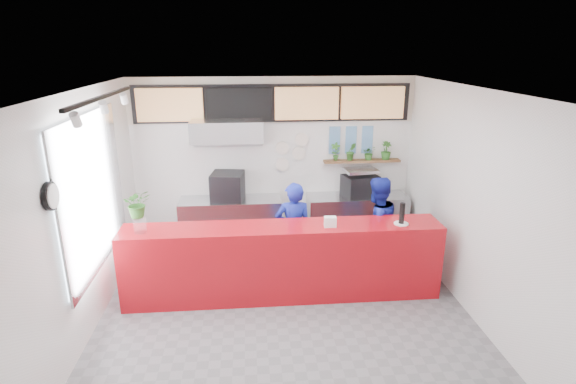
% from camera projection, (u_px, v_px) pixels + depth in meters
% --- Properties ---
extents(floor, '(5.00, 5.00, 0.00)m').
position_uv_depth(floor, '(285.00, 310.00, 6.23)').
color(floor, slate).
rests_on(floor, ground).
extents(ceiling, '(5.00, 5.00, 0.00)m').
position_uv_depth(ceiling, '(285.00, 90.00, 5.30)').
color(ceiling, silver).
extents(wall_back, '(5.00, 0.00, 5.00)m').
position_uv_depth(wall_back, '(274.00, 161.00, 8.13)').
color(wall_back, white).
rests_on(wall_back, ground).
extents(wall_left, '(0.00, 5.00, 5.00)m').
position_uv_depth(wall_left, '(84.00, 215.00, 5.56)').
color(wall_left, white).
rests_on(wall_left, ground).
extents(wall_right, '(0.00, 5.00, 5.00)m').
position_uv_depth(wall_right, '(472.00, 203.00, 5.97)').
color(wall_right, white).
rests_on(wall_right, ground).
extents(service_counter, '(4.50, 0.60, 1.10)m').
position_uv_depth(service_counter, '(283.00, 261.00, 6.44)').
color(service_counter, '#A90C14').
rests_on(service_counter, ground).
extents(cream_band, '(5.00, 0.02, 0.80)m').
position_uv_depth(cream_band, '(273.00, 100.00, 7.78)').
color(cream_band, beige).
rests_on(cream_band, wall_back).
extents(prep_bench, '(1.80, 0.60, 0.90)m').
position_uv_depth(prep_bench, '(231.00, 223.00, 8.11)').
color(prep_bench, '#B2B5BA').
rests_on(prep_bench, ground).
extents(panini_oven, '(0.61, 0.61, 0.49)m').
position_uv_depth(panini_oven, '(228.00, 186.00, 7.89)').
color(panini_oven, black).
rests_on(panini_oven, prep_bench).
extents(extraction_hood, '(1.20, 0.70, 0.35)m').
position_uv_depth(extraction_hood, '(227.00, 130.00, 7.53)').
color(extraction_hood, '#B2B5BA').
rests_on(extraction_hood, ceiling).
extents(hood_lip, '(1.20, 0.69, 0.31)m').
position_uv_depth(hood_lip, '(228.00, 142.00, 7.59)').
color(hood_lip, '#B2B5BA').
rests_on(hood_lip, ceiling).
extents(right_bench, '(1.80, 0.60, 0.90)m').
position_uv_depth(right_bench, '(356.00, 219.00, 8.30)').
color(right_bench, '#B2B5BA').
rests_on(right_bench, ground).
extents(espresso_machine, '(0.69, 0.57, 0.38)m').
position_uv_depth(espresso_machine, '(360.00, 186.00, 8.10)').
color(espresso_machine, black).
rests_on(espresso_machine, right_bench).
extents(espresso_tray, '(0.62, 0.47, 0.05)m').
position_uv_depth(espresso_tray, '(361.00, 170.00, 8.01)').
color(espresso_tray, silver).
rests_on(espresso_tray, espresso_machine).
extents(herb_shelf, '(1.40, 0.18, 0.04)m').
position_uv_depth(herb_shelf, '(362.00, 161.00, 8.17)').
color(herb_shelf, brown).
rests_on(herb_shelf, wall_back).
extents(menu_board_far_left, '(1.10, 0.10, 0.55)m').
position_uv_depth(menu_board_far_left, '(170.00, 105.00, 7.55)').
color(menu_board_far_left, tan).
rests_on(menu_board_far_left, wall_back).
extents(menu_board_mid_left, '(1.10, 0.10, 0.55)m').
position_uv_depth(menu_board_mid_left, '(239.00, 104.00, 7.64)').
color(menu_board_mid_left, black).
rests_on(menu_board_mid_left, wall_back).
extents(menu_board_mid_right, '(1.10, 0.10, 0.55)m').
position_uv_depth(menu_board_mid_right, '(307.00, 103.00, 7.74)').
color(menu_board_mid_right, tan).
rests_on(menu_board_mid_right, wall_back).
extents(menu_board_far_right, '(1.10, 0.10, 0.55)m').
position_uv_depth(menu_board_far_right, '(372.00, 103.00, 7.84)').
color(menu_board_far_right, tan).
rests_on(menu_board_far_right, wall_back).
extents(soffit, '(4.80, 0.04, 0.65)m').
position_uv_depth(soffit, '(273.00, 103.00, 7.77)').
color(soffit, black).
rests_on(soffit, wall_back).
extents(window_pane, '(0.04, 2.20, 1.90)m').
position_uv_depth(window_pane, '(92.00, 192.00, 5.78)').
color(window_pane, silver).
rests_on(window_pane, wall_left).
extents(window_frame, '(0.03, 2.30, 2.00)m').
position_uv_depth(window_frame, '(94.00, 192.00, 5.78)').
color(window_frame, '#B2B5BA').
rests_on(window_frame, wall_left).
extents(wall_clock_rim, '(0.05, 0.30, 0.30)m').
position_uv_depth(wall_clock_rim, '(50.00, 196.00, 4.54)').
color(wall_clock_rim, black).
rests_on(wall_clock_rim, wall_left).
extents(wall_clock_face, '(0.02, 0.26, 0.26)m').
position_uv_depth(wall_clock_face, '(53.00, 196.00, 4.54)').
color(wall_clock_face, white).
rests_on(wall_clock_face, wall_left).
extents(track_rail, '(0.05, 2.40, 0.04)m').
position_uv_depth(track_rail, '(102.00, 97.00, 5.14)').
color(track_rail, black).
rests_on(track_rail, ceiling).
extents(dec_plate_a, '(0.24, 0.03, 0.24)m').
position_uv_depth(dec_plate_a, '(282.00, 148.00, 8.04)').
color(dec_plate_a, silver).
rests_on(dec_plate_a, wall_back).
extents(dec_plate_b, '(0.24, 0.03, 0.24)m').
position_uv_depth(dec_plate_b, '(299.00, 153.00, 8.09)').
color(dec_plate_b, silver).
rests_on(dec_plate_b, wall_back).
extents(dec_plate_c, '(0.24, 0.03, 0.24)m').
position_uv_depth(dec_plate_c, '(282.00, 164.00, 8.13)').
color(dec_plate_c, silver).
rests_on(dec_plate_c, wall_back).
extents(dec_plate_d, '(0.24, 0.03, 0.24)m').
position_uv_depth(dec_plate_d, '(302.00, 140.00, 8.02)').
color(dec_plate_d, silver).
rests_on(dec_plate_d, wall_back).
extents(photo_frame_a, '(0.20, 0.02, 0.25)m').
position_uv_depth(photo_frame_a, '(335.00, 133.00, 8.05)').
color(photo_frame_a, '#598CBF').
rests_on(photo_frame_a, wall_back).
extents(photo_frame_b, '(0.20, 0.02, 0.25)m').
position_uv_depth(photo_frame_b, '(351.00, 133.00, 8.07)').
color(photo_frame_b, '#598CBF').
rests_on(photo_frame_b, wall_back).
extents(photo_frame_c, '(0.20, 0.02, 0.25)m').
position_uv_depth(photo_frame_c, '(368.00, 133.00, 8.10)').
color(photo_frame_c, '#598CBF').
rests_on(photo_frame_c, wall_back).
extents(photo_frame_d, '(0.20, 0.02, 0.25)m').
position_uv_depth(photo_frame_d, '(334.00, 147.00, 8.13)').
color(photo_frame_d, '#598CBF').
rests_on(photo_frame_d, wall_back).
extents(photo_frame_e, '(0.20, 0.02, 0.25)m').
position_uv_depth(photo_frame_e, '(351.00, 147.00, 8.15)').
color(photo_frame_e, '#598CBF').
rests_on(photo_frame_e, wall_back).
extents(photo_frame_f, '(0.20, 0.02, 0.25)m').
position_uv_depth(photo_frame_f, '(367.00, 146.00, 8.18)').
color(photo_frame_f, '#598CBF').
rests_on(photo_frame_f, wall_back).
extents(staff_center, '(0.57, 0.38, 1.56)m').
position_uv_depth(staff_center, '(293.00, 231.00, 6.92)').
color(staff_center, '#152296').
rests_on(staff_center, ground).
extents(staff_right, '(0.96, 0.87, 1.61)m').
position_uv_depth(staff_right, '(376.00, 227.00, 7.00)').
color(staff_right, '#152296').
rests_on(staff_right, ground).
extents(herb_a, '(0.20, 0.17, 0.33)m').
position_uv_depth(herb_a, '(335.00, 152.00, 8.07)').
color(herb_a, '#326D26').
rests_on(herb_a, herb_shelf).
extents(herb_b, '(0.19, 0.16, 0.32)m').
position_uv_depth(herb_b, '(351.00, 151.00, 8.10)').
color(herb_b, '#326D26').
rests_on(herb_b, herb_shelf).
extents(herb_c, '(0.26, 0.23, 0.26)m').
position_uv_depth(herb_c, '(369.00, 153.00, 8.14)').
color(herb_c, '#326D26').
rests_on(herb_c, herb_shelf).
extents(herb_d, '(0.21, 0.20, 0.33)m').
position_uv_depth(herb_d, '(386.00, 150.00, 8.15)').
color(herb_d, '#326D26').
rests_on(herb_d, herb_shelf).
extents(glass_vase, '(0.19, 0.19, 0.20)m').
position_uv_depth(glass_vase, '(140.00, 225.00, 6.03)').
color(glass_vase, white).
rests_on(glass_vase, service_counter).
extents(basil_vase, '(0.42, 0.39, 0.38)m').
position_uv_depth(basil_vase, '(138.00, 203.00, 5.93)').
color(basil_vase, '#326D26').
rests_on(basil_vase, glass_vase).
extents(napkin_holder, '(0.17, 0.11, 0.14)m').
position_uv_depth(napkin_holder, '(330.00, 222.00, 6.23)').
color(napkin_holder, white).
rests_on(napkin_holder, service_counter).
extents(white_plate, '(0.23, 0.23, 0.02)m').
position_uv_depth(white_plate, '(401.00, 224.00, 6.33)').
color(white_plate, white).
rests_on(white_plate, service_counter).
extents(pepper_mill, '(0.08, 0.08, 0.30)m').
position_uv_depth(pepper_mill, '(402.00, 213.00, 6.28)').
color(pepper_mill, black).
rests_on(pepper_mill, white_plate).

